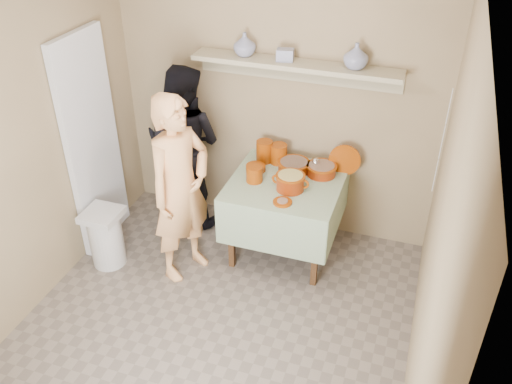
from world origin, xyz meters
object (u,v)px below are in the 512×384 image
at_px(serving_table, 286,192).
at_px(trash_bin, 106,237).
at_px(person_helper, 184,146).
at_px(cazuela_rice, 290,181).
at_px(person_cook, 181,190).

relative_size(serving_table, trash_bin, 1.74).
height_order(person_helper, serving_table, person_helper).
bearing_deg(cazuela_rice, serving_table, 120.16).
distance_m(person_helper, trash_bin, 1.13).
xyz_separation_m(cazuela_rice, trash_bin, (-1.54, -0.58, -0.56)).
height_order(cazuela_rice, trash_bin, cazuela_rice).
height_order(person_helper, cazuela_rice, person_helper).
distance_m(person_cook, serving_table, 0.95).
xyz_separation_m(person_cook, trash_bin, (-0.71, -0.16, -0.56)).
xyz_separation_m(serving_table, cazuela_rice, (0.07, -0.12, 0.20)).
xyz_separation_m(person_cook, person_helper, (-0.34, 0.78, -0.04)).
height_order(person_cook, person_helper, person_cook).
relative_size(cazuela_rice, trash_bin, 0.59).
bearing_deg(cazuela_rice, person_cook, -152.77).
bearing_deg(person_cook, trash_bin, 124.28).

